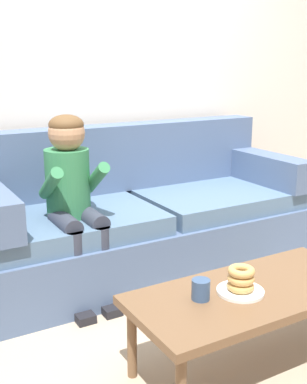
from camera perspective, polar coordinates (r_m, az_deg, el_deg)
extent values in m
plane|color=brown|center=(2.86, 8.96, -14.11)|extent=(10.00, 10.00, 0.00)
cube|color=silver|center=(3.69, -4.26, 15.20)|extent=(8.00, 0.10, 2.80)
cube|color=tan|center=(2.70, 12.41, -16.09)|extent=(2.89, 1.98, 0.01)
cube|color=slate|center=(3.33, -0.92, -5.99)|extent=(2.24, 0.90, 0.38)
cube|color=slate|center=(2.99, -9.92, -3.64)|extent=(1.08, 0.74, 0.12)
cube|color=slate|center=(3.51, 7.50, -0.74)|extent=(1.08, 0.74, 0.12)
cube|color=slate|center=(3.49, -3.75, 4.17)|extent=(2.24, 0.20, 0.46)
cube|color=slate|center=(3.80, 12.68, 2.86)|extent=(0.20, 0.90, 0.22)
cube|color=brown|center=(2.27, 11.69, -11.55)|extent=(1.15, 0.52, 0.04)
cylinder|color=brown|center=(2.25, -2.55, -17.31)|extent=(0.04, 0.04, 0.36)
cylinder|color=brown|center=(2.82, 16.83, -10.99)|extent=(0.04, 0.04, 0.36)
cylinder|color=#337A4C|center=(2.89, -10.06, 1.07)|extent=(0.26, 0.26, 0.40)
sphere|color=tan|center=(2.81, -10.19, 6.85)|extent=(0.21, 0.21, 0.21)
ellipsoid|color=brown|center=(2.81, -10.24, 7.81)|extent=(0.20, 0.20, 0.12)
cylinder|color=#333847|center=(2.78, -10.37, -3.58)|extent=(0.11, 0.30, 0.11)
cylinder|color=#333847|center=(2.73, -9.06, -9.05)|extent=(0.09, 0.09, 0.44)
cube|color=black|center=(2.80, -8.46, -14.10)|extent=(0.10, 0.20, 0.06)
cylinder|color=#337A4C|center=(2.74, -12.00, 0.97)|extent=(0.07, 0.29, 0.23)
cylinder|color=#333847|center=(2.83, -7.32, -3.10)|extent=(0.11, 0.30, 0.11)
cylinder|color=#333847|center=(2.79, -5.95, -8.44)|extent=(0.09, 0.09, 0.44)
cube|color=black|center=(2.85, -5.39, -13.41)|extent=(0.10, 0.20, 0.06)
cylinder|color=#337A4C|center=(2.83, -6.78, 1.65)|extent=(0.07, 0.29, 0.23)
cylinder|color=white|center=(2.21, 10.18, -11.42)|extent=(0.21, 0.21, 0.01)
torus|color=tan|center=(2.20, 10.21, -10.84)|extent=(0.13, 0.13, 0.04)
torus|color=tan|center=(2.19, 10.25, -9.99)|extent=(0.15, 0.15, 0.04)
torus|color=tan|center=(2.17, 10.30, -9.13)|extent=(0.17, 0.17, 0.04)
cylinder|color=#334C72|center=(2.12, 5.59, -11.35)|extent=(0.08, 0.08, 0.09)
cube|color=gold|center=(3.16, 13.55, -10.90)|extent=(0.16, 0.09, 0.05)
cylinder|color=gold|center=(3.11, 12.38, -11.30)|extent=(0.06, 0.06, 0.05)
cylinder|color=gold|center=(3.22, 14.67, -10.52)|extent=(0.06, 0.06, 0.05)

